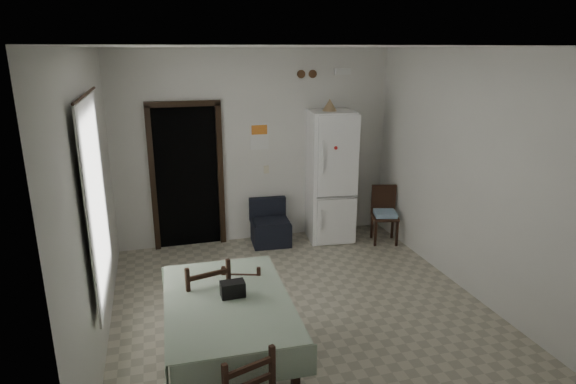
% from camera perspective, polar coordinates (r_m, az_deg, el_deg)
% --- Properties ---
extents(ground, '(4.50, 4.50, 0.00)m').
position_cam_1_polar(ground, '(5.76, 1.41, -13.41)').
color(ground, '#A79F88').
rests_on(ground, ground).
extents(ceiling, '(4.20, 4.50, 0.02)m').
position_cam_1_polar(ceiling, '(4.98, 1.65, 16.84)').
color(ceiling, white).
rests_on(ceiling, ground).
extents(wall_back, '(4.20, 0.02, 2.90)m').
position_cam_1_polar(wall_back, '(7.30, -3.80, 5.29)').
color(wall_back, silver).
rests_on(wall_back, ground).
extents(wall_front, '(4.20, 0.02, 2.90)m').
position_cam_1_polar(wall_front, '(3.25, 13.68, -10.00)').
color(wall_front, silver).
rests_on(wall_front, ground).
extents(wall_left, '(0.02, 4.50, 2.90)m').
position_cam_1_polar(wall_left, '(5.00, -22.12, -1.28)').
color(wall_left, silver).
rests_on(wall_left, ground).
extents(wall_right, '(0.02, 4.50, 2.90)m').
position_cam_1_polar(wall_right, '(6.13, 20.60, 2.05)').
color(wall_right, silver).
rests_on(wall_right, ground).
extents(doorway, '(1.06, 0.52, 2.22)m').
position_cam_1_polar(doorway, '(7.45, -12.00, 2.10)').
color(doorway, black).
rests_on(doorway, ground).
extents(window_recess, '(0.10, 1.20, 1.60)m').
position_cam_1_polar(window_recess, '(4.79, -23.06, -0.89)').
color(window_recess, silver).
rests_on(window_recess, ground).
extents(curtain, '(0.02, 1.45, 1.85)m').
position_cam_1_polar(curtain, '(4.77, -21.75, -0.79)').
color(curtain, white).
rests_on(curtain, ground).
extents(curtain_rod, '(0.02, 1.60, 0.02)m').
position_cam_1_polar(curtain_rod, '(4.60, -22.90, 10.59)').
color(curtain_rod, black).
rests_on(curtain_rod, ground).
extents(calendar, '(0.28, 0.02, 0.40)m').
position_cam_1_polar(calendar, '(7.27, -3.42, 6.61)').
color(calendar, white).
rests_on(calendar, ground).
extents(calendar_image, '(0.24, 0.01, 0.14)m').
position_cam_1_polar(calendar_image, '(7.25, -3.42, 7.38)').
color(calendar_image, orange).
rests_on(calendar_image, ground).
extents(light_switch, '(0.08, 0.02, 0.12)m').
position_cam_1_polar(light_switch, '(7.40, -2.59, 2.68)').
color(light_switch, beige).
rests_on(light_switch, ground).
extents(vent_left, '(0.12, 0.03, 0.12)m').
position_cam_1_polar(vent_left, '(7.33, 1.57, 13.80)').
color(vent_left, '#513520').
rests_on(vent_left, ground).
extents(vent_right, '(0.12, 0.03, 0.12)m').
position_cam_1_polar(vent_right, '(7.39, 2.94, 13.80)').
color(vent_right, '#513520').
rests_on(vent_right, ground).
extents(emergency_light, '(0.25, 0.07, 0.09)m').
position_cam_1_polar(emergency_light, '(7.53, 6.50, 14.00)').
color(emergency_light, white).
rests_on(emergency_light, ground).
extents(fridge, '(0.72, 0.72, 2.00)m').
position_cam_1_polar(fridge, '(7.40, 4.97, 1.86)').
color(fridge, white).
rests_on(fridge, ground).
extents(tan_cone, '(0.24, 0.24, 0.17)m').
position_cam_1_polar(tan_cone, '(7.18, 4.96, 10.25)').
color(tan_cone, tan).
rests_on(tan_cone, fridge).
extents(navy_seat, '(0.60, 0.59, 0.68)m').
position_cam_1_polar(navy_seat, '(7.33, -2.07, -3.65)').
color(navy_seat, black).
rests_on(navy_seat, ground).
extents(corner_chair, '(0.46, 0.46, 0.87)m').
position_cam_1_polar(corner_chair, '(7.51, 11.42, -2.73)').
color(corner_chair, black).
rests_on(corner_chair, ground).
extents(dining_table, '(1.10, 1.63, 0.83)m').
position_cam_1_polar(dining_table, '(4.45, -6.97, -17.18)').
color(dining_table, '#9DB298').
rests_on(dining_table, ground).
extents(black_bag, '(0.21, 0.13, 0.13)m').
position_cam_1_polar(black_bag, '(4.24, -6.57, -11.35)').
color(black_bag, black).
rests_on(black_bag, dining_table).
extents(dining_chair_far_left, '(0.54, 0.54, 1.05)m').
position_cam_1_polar(dining_chair_far_left, '(4.78, -10.03, -13.23)').
color(dining_chair_far_left, black).
rests_on(dining_chair_far_left, ground).
extents(dining_chair_far_right, '(0.49, 0.49, 0.91)m').
position_cam_1_polar(dining_chair_far_right, '(4.95, -5.19, -12.78)').
color(dining_chair_far_right, black).
rests_on(dining_chair_far_right, ground).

